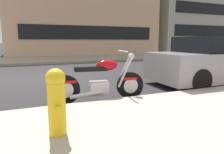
{
  "coord_description": "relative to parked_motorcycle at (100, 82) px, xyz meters",
  "views": [
    {
      "loc": [
        -0.61,
        -8.13,
        1.31
      ],
      "look_at": [
        1.29,
        -3.63,
        0.48
      ],
      "focal_mm": 33.91,
      "sensor_mm": 36.0,
      "label": 1
    }
  ],
  "objects": [
    {
      "name": "parked_motorcycle",
      "position": [
        0.0,
        0.0,
        0.0
      ],
      "size": [
        2.07,
        0.62,
        1.11
      ],
      "rotation": [
        0.0,
        0.0,
        -0.11
      ],
      "color": "black",
      "rests_on": "ground"
    },
    {
      "name": "car_opposite_curb",
      "position": [
        10.48,
        7.15,
        0.25
      ],
      "size": [
        4.32,
        1.87,
        1.41
      ],
      "rotation": [
        0.0,
        0.0,
        3.13
      ],
      "color": "#236638",
      "rests_on": "ground"
    },
    {
      "name": "parked_car_far_down_curb",
      "position": [
        4.0,
        0.47,
        0.27
      ],
      "size": [
        4.2,
        1.92,
        1.44
      ],
      "rotation": [
        0.0,
        0.0,
        -0.03
      ],
      "color": "gray",
      "rests_on": "ground"
    },
    {
      "name": "townhouse_behind_pole",
      "position": [
        16.37,
        17.4,
        4.96
      ],
      "size": [
        9.62,
        9.28,
        10.76
      ],
      "color": "#939993",
      "rests_on": "ground"
    },
    {
      "name": "townhouse_mid_block",
      "position": [
        3.85,
        18.21,
        4.09
      ],
      "size": [
        13.28,
        10.9,
        9.02
      ],
      "color": "tan",
      "rests_on": "ground"
    },
    {
      "name": "sidewalk_far_curb",
      "position": [
        11.09,
        10.49,
        -0.35
      ],
      "size": [
        120.0,
        5.0,
        0.14
      ],
      "primitive_type": "cube",
      "color": "gray",
      "rests_on": "ground"
    },
    {
      "name": "parking_stall_stripe",
      "position": [
        -0.91,
        0.31,
        -0.42
      ],
      "size": [
        0.12,
        2.2,
        0.01
      ],
      "primitive_type": "cube",
      "color": "silver",
      "rests_on": "ground"
    },
    {
      "name": "ground_plane",
      "position": [
        -0.91,
        3.85,
        -0.42
      ],
      "size": [
        260.0,
        260.0,
        0.0
      ],
      "primitive_type": "plane",
      "color": "#28282B"
    },
    {
      "name": "fire_hydrant",
      "position": [
        -1.17,
        -1.67,
        0.17
      ],
      "size": [
        0.24,
        0.36,
        0.85
      ],
      "color": "gold",
      "rests_on": "sidewalk_near_curb"
    }
  ]
}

